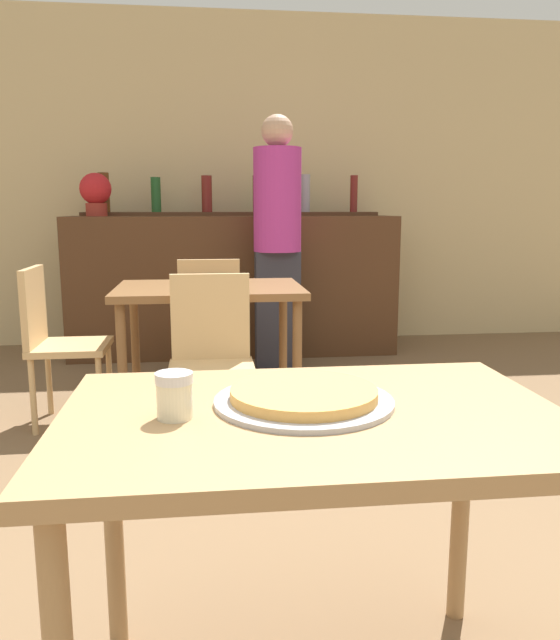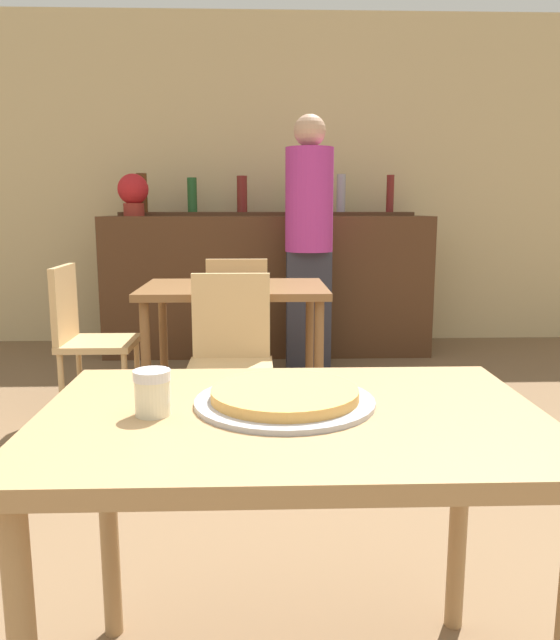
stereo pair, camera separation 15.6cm
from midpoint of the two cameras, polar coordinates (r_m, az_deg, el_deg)
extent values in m
cube|color=#D1B784|center=(5.57, -5.42, 12.47)|extent=(8.00, 0.05, 2.80)
cube|color=#A87F51|center=(1.36, -0.26, -9.11)|extent=(1.08, 0.73, 0.04)
cylinder|color=#A87F51|center=(1.82, -17.51, -17.30)|extent=(0.05, 0.05, 0.71)
cylinder|color=#A87F51|center=(1.89, 13.89, -15.95)|extent=(0.05, 0.05, 0.71)
cube|color=brown|center=(3.46, -7.76, 2.75)|extent=(1.01, 0.71, 0.04)
cylinder|color=brown|center=(3.28, -15.53, -4.66)|extent=(0.05, 0.05, 0.71)
cylinder|color=brown|center=(3.26, 0.21, -4.36)|extent=(0.05, 0.05, 0.71)
cylinder|color=brown|center=(3.85, -14.22, -2.41)|extent=(0.05, 0.05, 0.71)
cylinder|color=brown|center=(3.84, -0.87, -2.13)|extent=(0.05, 0.05, 0.71)
cube|color=#4C2D19|center=(5.10, -5.12, 3.18)|extent=(2.60, 0.56, 1.11)
cube|color=#4C2D19|center=(5.20, -5.27, 9.64)|extent=(2.39, 0.24, 0.03)
cylinder|color=#5B3314|center=(5.27, -16.63, 11.11)|extent=(0.09, 0.09, 0.31)
cylinder|color=#1E5123|center=(5.22, -12.14, 11.14)|extent=(0.08, 0.08, 0.28)
cylinder|color=maroon|center=(5.20, -7.58, 11.36)|extent=(0.08, 0.08, 0.29)
cylinder|color=#5B3314|center=(5.21, -3.02, 11.45)|extent=(0.07, 0.07, 0.29)
cylinder|color=#9999A3|center=(5.25, 1.50, 11.51)|extent=(0.07, 0.07, 0.31)
cylinder|color=maroon|center=(5.33, 5.92, 11.41)|extent=(0.06, 0.06, 0.30)
cube|color=tan|center=(2.92, -7.79, -4.69)|extent=(0.40, 0.40, 0.04)
cube|color=tan|center=(3.05, -7.84, 0.30)|extent=(0.38, 0.04, 0.42)
cylinder|color=tan|center=(2.84, -11.22, -10.02)|extent=(0.03, 0.03, 0.41)
cylinder|color=tan|center=(2.83, -4.24, -9.90)|extent=(0.03, 0.03, 0.41)
cylinder|color=tan|center=(3.16, -10.76, -7.89)|extent=(0.03, 0.03, 0.41)
cylinder|color=tan|center=(3.15, -4.52, -7.78)|extent=(0.03, 0.03, 0.41)
cube|color=tan|center=(4.11, -7.54, -0.34)|extent=(0.40, 0.40, 0.04)
cube|color=tan|center=(3.89, -7.64, 2.45)|extent=(0.38, 0.04, 0.42)
cylinder|color=tan|center=(4.32, -5.19, -2.81)|extent=(0.03, 0.03, 0.41)
cylinder|color=tan|center=(4.33, -9.70, -2.90)|extent=(0.03, 0.03, 0.41)
cylinder|color=tan|center=(3.99, -5.04, -3.91)|extent=(0.03, 0.03, 0.41)
cylinder|color=tan|center=(4.00, -9.93, -4.01)|extent=(0.03, 0.03, 0.41)
cube|color=tan|center=(3.61, -19.76, -2.35)|extent=(0.40, 0.40, 0.04)
cube|color=tan|center=(3.61, -22.79, 1.13)|extent=(0.04, 0.38, 0.42)
cylinder|color=tan|center=(3.47, -17.40, -6.55)|extent=(0.03, 0.03, 0.41)
cylinder|color=tan|center=(3.79, -16.47, -5.08)|extent=(0.03, 0.03, 0.41)
cylinder|color=tan|center=(3.54, -22.84, -6.52)|extent=(0.03, 0.03, 0.41)
cylinder|color=tan|center=(3.86, -21.47, -5.09)|extent=(0.03, 0.03, 0.41)
cylinder|color=#A3A3A8|center=(1.40, -1.02, -7.48)|extent=(0.40, 0.40, 0.01)
cylinder|color=gold|center=(1.39, -1.02, -6.77)|extent=(0.33, 0.33, 0.02)
cylinder|color=beige|center=(1.33, -12.97, -7.23)|extent=(0.07, 0.07, 0.08)
cylinder|color=silver|center=(1.32, -13.05, -5.21)|extent=(0.08, 0.08, 0.02)
cube|color=#2D2D38|center=(4.56, -1.21, 0.84)|extent=(0.32, 0.18, 0.87)
cylinder|color=#B2338C|center=(4.50, -1.25, 10.90)|extent=(0.34, 0.34, 0.72)
sphere|color=tan|center=(4.53, -1.28, 16.91)|extent=(0.22, 0.22, 0.22)
cylinder|color=maroon|center=(5.09, -17.29, 9.61)|extent=(0.16, 0.16, 0.10)
sphere|color=red|center=(5.09, -17.38, 11.38)|extent=(0.24, 0.24, 0.24)
camera|label=1|loc=(0.08, -92.39, -0.43)|focal=35.00mm
camera|label=2|loc=(0.08, 87.61, 0.43)|focal=35.00mm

